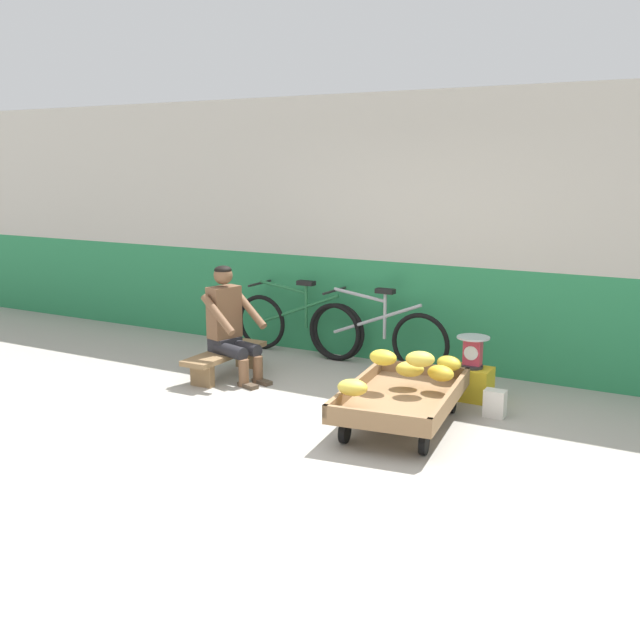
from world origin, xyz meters
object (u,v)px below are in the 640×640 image
low_bench (225,357)px  shopping_bag (495,404)px  plastic_crate (471,383)px  weighing_scale (473,352)px  vendor_seated (230,323)px  banana_cart (402,399)px  bicycle_far_left (376,334)px  bicycle_near_left (298,324)px

low_bench → shopping_bag: 2.75m
plastic_crate → shopping_bag: bearing=-48.7°
shopping_bag → weighing_scale: bearing=131.4°
vendor_seated → plastic_crate: bearing=12.7°
low_bench → vendor_seated: (0.08, -0.02, 0.37)m
banana_cart → low_bench: size_ratio=1.39×
vendor_seated → shopping_bag: 2.71m
banana_cart → bicycle_far_left: size_ratio=0.93×
vendor_seated → bicycle_far_left: bearing=45.3°
banana_cart → shopping_bag: banana_cart is taller
low_bench → bicycle_far_left: 1.60m
banana_cart → plastic_crate: size_ratio=4.27×
vendor_seated → shopping_bag: vendor_seated is taller
banana_cart → plastic_crate: (0.27, 0.99, -0.09)m
low_bench → bicycle_far_left: size_ratio=0.66×
bicycle_near_left → banana_cart: bearing=-39.6°
weighing_scale → bicycle_near_left: bicycle_near_left is taller
banana_cart → plastic_crate: banana_cart is taller
vendor_seated → shopping_bag: bearing=3.3°
bicycle_near_left → bicycle_far_left: (0.99, -0.05, 0.00)m
low_bench → plastic_crate: size_ratio=3.07×
banana_cart → weighing_scale: bearing=74.7°
vendor_seated → bicycle_near_left: 1.18m
low_bench → shopping_bag: bearing=2.7°
banana_cart → low_bench: (-2.15, 0.49, -0.04)m
low_bench → bicycle_near_left: size_ratio=0.66×
vendor_seated → shopping_bag: size_ratio=4.75×
weighing_scale → bicycle_near_left: size_ratio=0.18×
weighing_scale → plastic_crate: bearing=90.0°
low_bench → weighing_scale: weighing_scale is taller
low_bench → weighing_scale: size_ratio=3.68×
vendor_seated → weighing_scale: 2.40m
banana_cart → bicycle_near_left: 2.54m
banana_cart → plastic_crate: 1.03m
low_bench → plastic_crate: 2.47m
banana_cart → shopping_bag: (0.60, 0.62, -0.12)m
weighing_scale → vendor_seated: bearing=-167.3°
vendor_seated → bicycle_far_left: vendor_seated is taller
low_bench → shopping_bag: low_bench is taller
banana_cart → bicycle_far_left: (-0.97, 1.57, 0.11)m
low_bench → banana_cart: bearing=-12.8°
bicycle_far_left → shopping_bag: bearing=-31.2°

